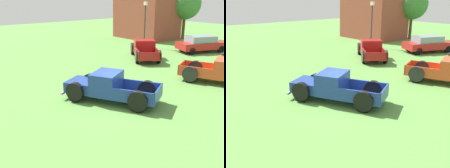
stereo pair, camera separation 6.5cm
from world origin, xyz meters
TOP-DOWN VIEW (x-y plane):
  - ground_plane at (0.00, 0.00)m, footprint 80.00×80.00m
  - pickup_truck_foreground at (-0.49, -0.33)m, footprint 5.03×3.76m
  - pickup_truck_behind_right at (-5.97, 8.12)m, footprint 5.02×4.41m
  - sedan_distant_b at (-4.22, 13.95)m, footprint 3.44×4.91m
  - lamp_post_near at (-9.40, 11.69)m, footprint 0.36×0.36m
  - oak_tree_east at (-10.20, 19.34)m, footprint 3.64×3.64m
  - brick_pavilion at (-13.70, 16.44)m, footprint 7.07×4.90m

SIDE VIEW (x-z plane):
  - ground_plane at x=0.00m, z-range 0.00..0.00m
  - pickup_truck_foreground at x=-0.49m, z-range -0.03..1.44m
  - pickup_truck_behind_right at x=-5.97m, z-range -0.03..1.49m
  - sedan_distant_b at x=-4.22m, z-range 0.04..1.56m
  - lamp_post_near at x=-9.40m, z-range 0.11..4.68m
  - brick_pavilion at x=-13.70m, z-range 0.00..4.81m
  - oak_tree_east at x=-10.20m, z-range 1.13..7.08m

